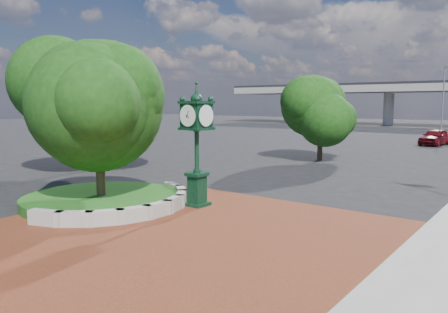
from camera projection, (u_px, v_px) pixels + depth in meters
ground at (196, 226)px, 14.42m from camera, size 200.00×200.00×0.00m
plaza at (175, 233)px, 13.63m from camera, size 12.00×12.00×0.04m
planter_wall at (141, 206)px, 16.02m from camera, size 2.96×6.77×0.54m
grass_bed at (102, 200)px, 17.41m from camera, size 6.10×6.10×0.40m
tree_planter at (98, 111)px, 16.98m from camera, size 5.20×5.20×6.33m
tree_northwest at (85, 101)px, 25.69m from camera, size 5.60×5.60×6.93m
tree_street at (321, 114)px, 30.64m from camera, size 4.40×4.40×5.45m
post_clock at (197, 140)px, 16.84m from camera, size 1.03×1.03×4.77m
parked_car at (435, 137)px, 41.71m from camera, size 2.39×4.78×1.56m
street_lamp_far at (445, 97)px, 48.93m from camera, size 1.78×0.60×8.07m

